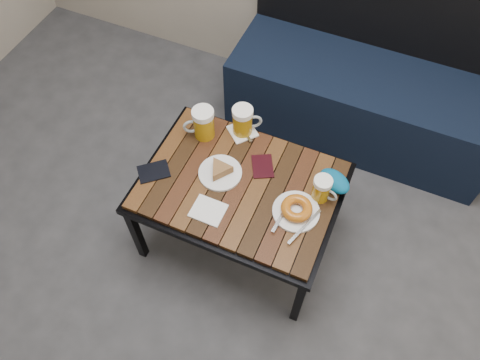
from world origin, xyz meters
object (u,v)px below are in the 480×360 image
at_px(cafe_table, 240,189).
at_px(passport_navy, 154,172).
at_px(plate_pie, 220,171).
at_px(beer_mug_right, 322,189).
at_px(beer_mug_left, 203,123).
at_px(beer_mug_centre, 243,121).
at_px(knit_pouch, 335,181).
at_px(plate_bagel, 296,210).
at_px(passport_burgundy, 263,166).
at_px(bench, 364,95).

xyz_separation_m(cafe_table, passport_navy, (-0.36, -0.09, 0.05)).
distance_m(plate_pie, passport_navy, 0.28).
height_order(beer_mug_right, plate_pie, beer_mug_right).
relative_size(beer_mug_left, beer_mug_centre, 1.05).
bearing_deg(passport_navy, cafe_table, 63.33).
distance_m(plate_pie, knit_pouch, 0.48).
height_order(beer_mug_right, plate_bagel, beer_mug_right).
xyz_separation_m(beer_mug_left, passport_navy, (-0.11, -0.27, -0.07)).
distance_m(beer_mug_left, passport_navy, 0.30).
height_order(beer_mug_right, passport_burgundy, beer_mug_right).
distance_m(bench, passport_burgundy, 0.86).
relative_size(cafe_table, beer_mug_left, 5.45).
height_order(bench, knit_pouch, bench).
bearing_deg(passport_navy, plate_bagel, 54.04).
xyz_separation_m(cafe_table, beer_mug_right, (0.33, 0.07, 0.11)).
relative_size(beer_mug_right, passport_navy, 0.93).
xyz_separation_m(cafe_table, knit_pouch, (0.36, 0.15, 0.07)).
distance_m(passport_burgundy, knit_pouch, 0.31).
distance_m(beer_mug_right, passport_burgundy, 0.28).
bearing_deg(beer_mug_centre, beer_mug_right, -56.83).
height_order(cafe_table, plate_pie, plate_pie).
relative_size(plate_bagel, knit_pouch, 1.73).
height_order(bench, passport_navy, bench).
distance_m(cafe_table, passport_burgundy, 0.14).
xyz_separation_m(bench, knit_pouch, (0.03, -0.75, 0.23)).
relative_size(beer_mug_left, plate_pie, 0.84).
bearing_deg(knit_pouch, bench, 92.29).
distance_m(passport_navy, passport_burgundy, 0.46).
relative_size(beer_mug_left, knit_pouch, 1.08).
bearing_deg(beer_mug_centre, plate_bagel, -72.50).
distance_m(cafe_table, beer_mug_left, 0.33).
distance_m(cafe_table, beer_mug_centre, 0.30).
distance_m(beer_mug_left, knit_pouch, 0.62).
height_order(beer_mug_centre, passport_navy, beer_mug_centre).
bearing_deg(beer_mug_left, passport_burgundy, 137.76).
distance_m(beer_mug_right, knit_pouch, 0.09).
distance_m(beer_mug_left, plate_bagel, 0.56).
bearing_deg(plate_bagel, plate_pie, 172.09).
bearing_deg(passport_burgundy, knit_pouch, -21.79).
xyz_separation_m(plate_pie, passport_navy, (-0.26, -0.10, -0.02)).
xyz_separation_m(cafe_table, plate_pie, (-0.10, 0.01, 0.06)).
height_order(bench, beer_mug_right, bench).
xyz_separation_m(beer_mug_right, plate_bagel, (-0.07, -0.11, -0.04)).
height_order(plate_pie, passport_burgundy, plate_pie).
bearing_deg(cafe_table, beer_mug_centre, 110.67).
xyz_separation_m(plate_pie, knit_pouch, (0.46, 0.14, 0.01)).
distance_m(plate_pie, passport_burgundy, 0.18).
relative_size(cafe_table, passport_burgundy, 6.92).
relative_size(bench, passport_navy, 10.77).
relative_size(cafe_table, plate_bagel, 3.41).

